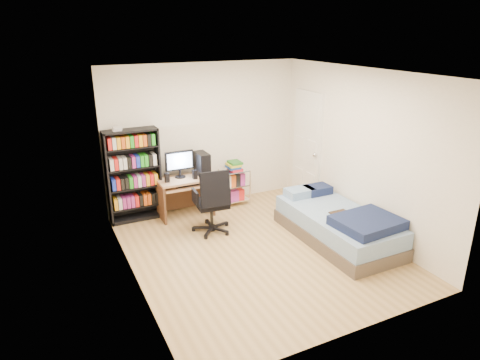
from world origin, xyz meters
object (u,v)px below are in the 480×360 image
media_shelf (134,175)px  bed (339,225)px  office_chair (212,212)px  computer_desk (189,180)px

media_shelf → bed: bearing=-39.6°
bed → media_shelf: bearing=140.4°
office_chair → bed: office_chair is taller
media_shelf → office_chair: bearing=-46.7°
office_chair → computer_desk: bearing=100.7°
media_shelf → computer_desk: (0.88, -0.18, -0.18)m
computer_desk → office_chair: computer_desk is taller
computer_desk → bed: (1.66, -1.92, -0.35)m
computer_desk → bed: bearing=-49.1°
media_shelf → office_chair: size_ratio=1.52×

